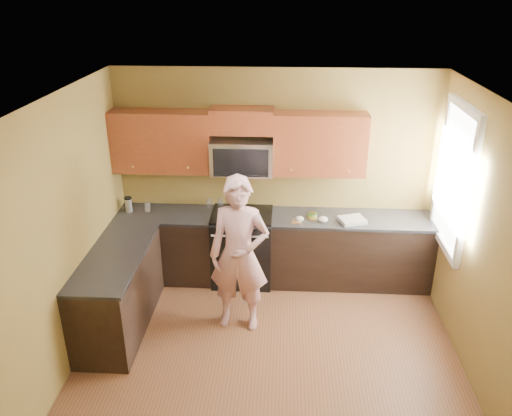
# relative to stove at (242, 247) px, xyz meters

# --- Properties ---
(floor) EXTENTS (4.00, 4.00, 0.00)m
(floor) POSITION_rel_stove_xyz_m (0.40, -1.68, -0.47)
(floor) COLOR brown
(floor) RESTS_ON ground
(ceiling) EXTENTS (4.00, 4.00, 0.00)m
(ceiling) POSITION_rel_stove_xyz_m (0.40, -1.68, 2.23)
(ceiling) COLOR white
(ceiling) RESTS_ON ground
(wall_back) EXTENTS (4.00, 0.00, 4.00)m
(wall_back) POSITION_rel_stove_xyz_m (0.40, 0.32, 0.88)
(wall_back) COLOR brown
(wall_back) RESTS_ON ground
(wall_left) EXTENTS (0.00, 4.00, 4.00)m
(wall_left) POSITION_rel_stove_xyz_m (-1.60, -1.68, 0.88)
(wall_left) COLOR brown
(wall_left) RESTS_ON ground
(wall_right) EXTENTS (0.00, 4.00, 4.00)m
(wall_right) POSITION_rel_stove_xyz_m (2.40, -1.68, 0.88)
(wall_right) COLOR brown
(wall_right) RESTS_ON ground
(cabinet_back_run) EXTENTS (4.00, 0.60, 0.88)m
(cabinet_back_run) POSITION_rel_stove_xyz_m (0.40, 0.02, -0.03)
(cabinet_back_run) COLOR black
(cabinet_back_run) RESTS_ON floor
(cabinet_left_run) EXTENTS (0.60, 1.60, 0.88)m
(cabinet_left_run) POSITION_rel_stove_xyz_m (-1.30, -1.08, -0.03)
(cabinet_left_run) COLOR black
(cabinet_left_run) RESTS_ON floor
(countertop_back) EXTENTS (4.00, 0.62, 0.04)m
(countertop_back) POSITION_rel_stove_xyz_m (0.40, 0.01, 0.43)
(countertop_back) COLOR black
(countertop_back) RESTS_ON cabinet_back_run
(countertop_left) EXTENTS (0.62, 1.60, 0.04)m
(countertop_left) POSITION_rel_stove_xyz_m (-1.29, -1.08, 0.43)
(countertop_left) COLOR black
(countertop_left) RESTS_ON cabinet_left_run
(stove) EXTENTS (0.76, 0.65, 0.95)m
(stove) POSITION_rel_stove_xyz_m (0.00, 0.00, 0.00)
(stove) COLOR black
(stove) RESTS_ON floor
(microwave) EXTENTS (0.76, 0.40, 0.42)m
(microwave) POSITION_rel_stove_xyz_m (0.00, 0.12, 0.97)
(microwave) COLOR silver
(microwave) RESTS_ON wall_back
(upper_cab_left) EXTENTS (1.22, 0.33, 0.75)m
(upper_cab_left) POSITION_rel_stove_xyz_m (-0.99, 0.16, 0.97)
(upper_cab_left) COLOR brown
(upper_cab_left) RESTS_ON wall_back
(upper_cab_right) EXTENTS (1.12, 0.33, 0.75)m
(upper_cab_right) POSITION_rel_stove_xyz_m (0.94, 0.16, 0.97)
(upper_cab_right) COLOR brown
(upper_cab_right) RESTS_ON wall_back
(upper_cab_over_mw) EXTENTS (0.76, 0.33, 0.30)m
(upper_cab_over_mw) POSITION_rel_stove_xyz_m (0.00, 0.16, 1.62)
(upper_cab_over_mw) COLOR brown
(upper_cab_over_mw) RESTS_ON wall_back
(window) EXTENTS (0.06, 1.06, 1.66)m
(window) POSITION_rel_stove_xyz_m (2.38, -0.48, 1.17)
(window) COLOR white
(window) RESTS_ON wall_right
(woman) EXTENTS (0.69, 0.49, 1.80)m
(woman) POSITION_rel_stove_xyz_m (0.05, -0.97, 0.43)
(woman) COLOR #D2697E
(woman) RESTS_ON floor
(frying_pan) EXTENTS (0.44, 0.58, 0.07)m
(frying_pan) POSITION_rel_stove_xyz_m (0.10, -0.26, 0.47)
(frying_pan) COLOR black
(frying_pan) RESTS_ON stove
(butter_tub) EXTENTS (0.14, 0.14, 0.09)m
(butter_tub) POSITION_rel_stove_xyz_m (0.88, -0.02, 0.45)
(butter_tub) COLOR gold
(butter_tub) RESTS_ON countertop_back
(toast_slice) EXTENTS (0.12, 0.12, 0.01)m
(toast_slice) POSITION_rel_stove_xyz_m (0.69, -0.15, 0.45)
(toast_slice) COLOR #B27F47
(toast_slice) RESTS_ON countertop_back
(napkin_a) EXTENTS (0.14, 0.15, 0.06)m
(napkin_a) POSITION_rel_stove_xyz_m (0.72, -0.12, 0.48)
(napkin_a) COLOR silver
(napkin_a) RESTS_ON countertop_back
(napkin_b) EXTENTS (0.13, 0.15, 0.07)m
(napkin_b) POSITION_rel_stove_xyz_m (1.01, -0.12, 0.48)
(napkin_b) COLOR silver
(napkin_b) RESTS_ON countertop_back
(dish_towel) EXTENTS (0.36, 0.32, 0.05)m
(dish_towel) POSITION_rel_stove_xyz_m (1.37, -0.10, 0.47)
(dish_towel) COLOR silver
(dish_towel) RESTS_ON countertop_back
(travel_mug) EXTENTS (0.09, 0.09, 0.20)m
(travel_mug) POSITION_rel_stove_xyz_m (-1.45, 0.04, 0.45)
(travel_mug) COLOR silver
(travel_mug) RESTS_ON countertop_back
(glass_a) EXTENTS (0.08, 0.08, 0.12)m
(glass_a) POSITION_rel_stove_xyz_m (-1.22, 0.07, 0.51)
(glass_a) COLOR silver
(glass_a) RESTS_ON countertop_back
(glass_b) EXTENTS (0.08, 0.08, 0.12)m
(glass_b) POSITION_rel_stove_xyz_m (-0.44, 0.23, 0.51)
(glass_b) COLOR silver
(glass_b) RESTS_ON countertop_back
(glass_c) EXTENTS (0.08, 0.08, 0.12)m
(glass_c) POSITION_rel_stove_xyz_m (-0.30, 0.23, 0.51)
(glass_c) COLOR silver
(glass_c) RESTS_ON countertop_back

